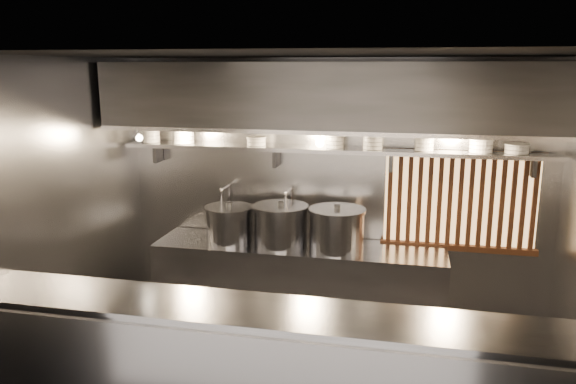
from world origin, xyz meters
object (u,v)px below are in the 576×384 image
at_px(stock_pot_right, 337,229).
at_px(pendant_bulb, 320,143).
at_px(stock_pot_left, 229,224).
at_px(heat_lamp, 137,132).
at_px(stock_pot_mid, 281,225).

bearing_deg(stock_pot_right, pendant_bulb, 149.56).
bearing_deg(stock_pot_left, pendant_bulb, 6.84).
height_order(pendant_bulb, stock_pot_left, pendant_bulb).
height_order(pendant_bulb, stock_pot_right, pendant_bulb).
bearing_deg(stock_pot_left, heat_lamp, -164.63).
bearing_deg(pendant_bulb, stock_pot_mid, -165.71).
height_order(heat_lamp, stock_pot_mid, heat_lamp).
relative_size(heat_lamp, stock_pot_mid, 0.50).
bearing_deg(stock_pot_mid, heat_lamp, -169.90).
relative_size(stock_pot_left, stock_pot_mid, 0.85).
bearing_deg(heat_lamp, pendant_bulb, 11.00).
distance_m(stock_pot_left, stock_pot_mid, 0.55).
xyz_separation_m(pendant_bulb, stock_pot_left, (-0.93, -0.11, -0.87)).
relative_size(heat_lamp, pendant_bulb, 1.87).
distance_m(heat_lamp, stock_pot_mid, 1.73).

